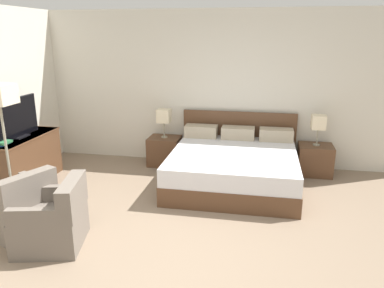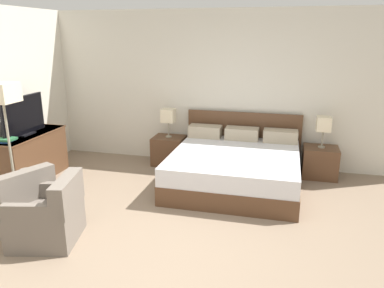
{
  "view_description": "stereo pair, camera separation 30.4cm",
  "coord_description": "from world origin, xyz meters",
  "px_view_note": "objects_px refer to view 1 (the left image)",
  "views": [
    {
      "loc": [
        0.93,
        -3.25,
        2.25
      ],
      "look_at": [
        -0.04,
        1.76,
        0.75
      ],
      "focal_mm": 35.0,
      "sensor_mm": 36.0,
      "label": 1
    },
    {
      "loc": [
        1.22,
        -3.18,
        2.25
      ],
      "look_at": [
        -0.04,
        1.76,
        0.75
      ],
      "focal_mm": 35.0,
      "sensor_mm": 36.0,
      "label": 2
    }
  ],
  "objects_px": {
    "bed": "(234,166)",
    "nightstand_left": "(165,151)",
    "floor_lamp": "(0,105)",
    "table_lamp_left": "(164,116)",
    "armchair_by_window": "(19,208)",
    "armchair_companion": "(54,221)",
    "book_red_cover": "(0,144)",
    "table_lamp_right": "(319,123)",
    "nightstand_right": "(315,160)",
    "tv": "(17,118)",
    "dresser": "(25,159)",
    "book_blue_cover": "(1,142)"
  },
  "relations": [
    {
      "from": "bed",
      "to": "nightstand_left",
      "type": "bearing_deg",
      "value": 152.24
    },
    {
      "from": "floor_lamp",
      "to": "table_lamp_left",
      "type": "bearing_deg",
      "value": 54.28
    },
    {
      "from": "armchair_by_window",
      "to": "armchair_companion",
      "type": "height_order",
      "value": "same"
    },
    {
      "from": "nightstand_left",
      "to": "table_lamp_left",
      "type": "distance_m",
      "value": 0.63
    },
    {
      "from": "table_lamp_left",
      "to": "armchair_by_window",
      "type": "relative_size",
      "value": 0.56
    },
    {
      "from": "nightstand_left",
      "to": "book_red_cover",
      "type": "distance_m",
      "value": 2.64
    },
    {
      "from": "table_lamp_left",
      "to": "table_lamp_right",
      "type": "xyz_separation_m",
      "value": [
        2.58,
        0.0,
        0.0
      ]
    },
    {
      "from": "nightstand_right",
      "to": "armchair_companion",
      "type": "distance_m",
      "value": 4.18
    },
    {
      "from": "table_lamp_right",
      "to": "floor_lamp",
      "type": "bearing_deg",
      "value": -152.72
    },
    {
      "from": "table_lamp_left",
      "to": "nightstand_left",
      "type": "bearing_deg",
      "value": -90.0
    },
    {
      "from": "table_lamp_right",
      "to": "armchair_companion",
      "type": "relative_size",
      "value": 0.61
    },
    {
      "from": "nightstand_right",
      "to": "table_lamp_right",
      "type": "height_order",
      "value": "table_lamp_right"
    },
    {
      "from": "tv",
      "to": "floor_lamp",
      "type": "relative_size",
      "value": 0.55
    },
    {
      "from": "armchair_companion",
      "to": "floor_lamp",
      "type": "relative_size",
      "value": 0.5
    },
    {
      "from": "table_lamp_left",
      "to": "armchair_companion",
      "type": "distance_m",
      "value": 2.93
    },
    {
      "from": "dresser",
      "to": "table_lamp_right",
      "type": "bearing_deg",
      "value": 15.84
    },
    {
      "from": "armchair_by_window",
      "to": "nightstand_left",
      "type": "bearing_deg",
      "value": 67.81
    },
    {
      "from": "nightstand_left",
      "to": "table_lamp_right",
      "type": "bearing_deg",
      "value": 0.03
    },
    {
      "from": "book_red_cover",
      "to": "armchair_companion",
      "type": "distance_m",
      "value": 1.85
    },
    {
      "from": "nightstand_right",
      "to": "book_blue_cover",
      "type": "distance_m",
      "value": 4.82
    },
    {
      "from": "tv",
      "to": "floor_lamp",
      "type": "xyz_separation_m",
      "value": [
        0.37,
        -0.8,
        0.36
      ]
    },
    {
      "from": "table_lamp_left",
      "to": "floor_lamp",
      "type": "xyz_separation_m",
      "value": [
        -1.52,
        -2.11,
        0.53
      ]
    },
    {
      "from": "book_blue_cover",
      "to": "armchair_companion",
      "type": "xyz_separation_m",
      "value": [
        1.38,
        -1.09,
        -0.52
      ]
    },
    {
      "from": "bed",
      "to": "armchair_by_window",
      "type": "xyz_separation_m",
      "value": [
        -2.36,
        -1.94,
        -0.01
      ]
    },
    {
      "from": "nightstand_left",
      "to": "armchair_by_window",
      "type": "relative_size",
      "value": 0.61
    },
    {
      "from": "bed",
      "to": "dresser",
      "type": "relative_size",
      "value": 1.49
    },
    {
      "from": "table_lamp_left",
      "to": "book_red_cover",
      "type": "bearing_deg",
      "value": -137.81
    },
    {
      "from": "book_red_cover",
      "to": "floor_lamp",
      "type": "relative_size",
      "value": 0.12
    },
    {
      "from": "nightstand_right",
      "to": "table_lamp_right",
      "type": "distance_m",
      "value": 0.63
    },
    {
      "from": "table_lamp_right",
      "to": "book_blue_cover",
      "type": "xyz_separation_m",
      "value": [
        -4.46,
        -1.74,
        -0.08
      ]
    },
    {
      "from": "table_lamp_right",
      "to": "book_blue_cover",
      "type": "distance_m",
      "value": 4.79
    },
    {
      "from": "bed",
      "to": "floor_lamp",
      "type": "distance_m",
      "value": 3.35
    },
    {
      "from": "nightstand_left",
      "to": "table_lamp_right",
      "type": "height_order",
      "value": "table_lamp_right"
    },
    {
      "from": "table_lamp_left",
      "to": "floor_lamp",
      "type": "height_order",
      "value": "floor_lamp"
    },
    {
      "from": "bed",
      "to": "table_lamp_left",
      "type": "distance_m",
      "value": 1.57
    },
    {
      "from": "armchair_by_window",
      "to": "floor_lamp",
      "type": "xyz_separation_m",
      "value": [
        -0.45,
        0.5,
        1.13
      ]
    },
    {
      "from": "armchair_by_window",
      "to": "floor_lamp",
      "type": "height_order",
      "value": "floor_lamp"
    },
    {
      "from": "armchair_by_window",
      "to": "armchair_companion",
      "type": "distance_m",
      "value": 0.6
    },
    {
      "from": "table_lamp_right",
      "to": "tv",
      "type": "bearing_deg",
      "value": -163.6
    },
    {
      "from": "dresser",
      "to": "armchair_companion",
      "type": "relative_size",
      "value": 1.61
    },
    {
      "from": "table_lamp_right",
      "to": "tv",
      "type": "height_order",
      "value": "tv"
    },
    {
      "from": "dresser",
      "to": "book_red_cover",
      "type": "xyz_separation_m",
      "value": [
        -0.02,
        -0.47,
        0.38
      ]
    },
    {
      "from": "book_red_cover",
      "to": "floor_lamp",
      "type": "distance_m",
      "value": 0.84
    },
    {
      "from": "dresser",
      "to": "nightstand_left",
      "type": "bearing_deg",
      "value": 33.78
    },
    {
      "from": "dresser",
      "to": "armchair_companion",
      "type": "distance_m",
      "value": 2.09
    },
    {
      "from": "nightstand_left",
      "to": "book_red_cover",
      "type": "xyz_separation_m",
      "value": [
        -1.92,
        -1.73,
        0.52
      ]
    },
    {
      "from": "armchair_by_window",
      "to": "nightstand_right",
      "type": "bearing_deg",
      "value": 35.66
    },
    {
      "from": "table_lamp_right",
      "to": "book_blue_cover",
      "type": "height_order",
      "value": "table_lamp_right"
    },
    {
      "from": "bed",
      "to": "book_blue_cover",
      "type": "bearing_deg",
      "value": -161.6
    },
    {
      "from": "bed",
      "to": "table_lamp_left",
      "type": "height_order",
      "value": "table_lamp_left"
    }
  ]
}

